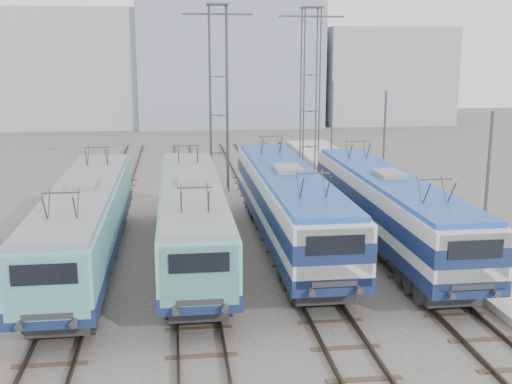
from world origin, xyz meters
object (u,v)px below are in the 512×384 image
object	(u,v)px
locomotive_center_right	(288,201)
mast_mid	(384,154)
locomotive_center_left	(192,214)
mast_front	(486,204)
mast_rear	(332,129)
catenary_tower_west	(219,90)
locomotive_far_right	(389,205)
catenary_tower_east	(310,88)
locomotive_far_left	(85,220)

from	to	relation	value
locomotive_center_right	mast_mid	distance (m)	8.50
locomotive_center_left	mast_front	xyz separation A→B (m)	(10.85, -5.13, 1.35)
mast_front	mast_rear	size ratio (longest dim) A/B	1.00
locomotive_center_right	catenary_tower_west	bearing A→B (deg)	99.45
catenary_tower_west	mast_mid	size ratio (longest dim) A/B	1.71
locomotive_far_right	catenary_tower_east	size ratio (longest dim) A/B	1.45
locomotive_center_left	catenary_tower_west	size ratio (longest dim) A/B	1.43
locomotive_far_left	mast_mid	distance (m)	17.06
mast_mid	catenary_tower_west	bearing A→B (deg)	137.07
catenary_tower_east	catenary_tower_west	bearing A→B (deg)	-162.90
locomotive_center_left	mast_rear	distance (m)	21.81
locomotive_center_right	catenary_tower_west	xyz separation A→B (m)	(-2.25, 13.52, 4.33)
locomotive_center_right	locomotive_far_right	distance (m)	4.63
catenary_tower_west	catenary_tower_east	size ratio (longest dim) A/B	1.00
locomotive_center_left	locomotive_far_right	xyz separation A→B (m)	(9.00, 0.27, 0.07)
catenary_tower_east	mast_front	bearing A→B (deg)	-84.55
catenary_tower_west	locomotive_far_left	bearing A→B (deg)	-113.76
locomotive_center_left	locomotive_center_right	xyz separation A→B (m)	(4.50, 1.34, 0.16)
locomotive_center_left	mast_mid	distance (m)	12.91
locomotive_center_right	locomotive_far_right	world-z (taller)	locomotive_center_right
locomotive_far_right	catenary_tower_west	xyz separation A→B (m)	(-6.75, 14.59, 4.42)
locomotive_far_left	mast_front	bearing A→B (deg)	-16.92
mast_front	locomotive_center_right	bearing A→B (deg)	134.44
locomotive_far_left	mast_mid	world-z (taller)	mast_mid
catenary_tower_east	mast_mid	xyz separation A→B (m)	(2.10, -10.00, -3.14)
locomotive_far_right	mast_mid	world-z (taller)	mast_mid
locomotive_far_left	locomotive_far_right	distance (m)	13.52
locomotive_far_left	catenary_tower_east	size ratio (longest dim) A/B	1.45
locomotive_center_left	mast_front	size ratio (longest dim) A/B	2.46
mast_mid	mast_rear	bearing A→B (deg)	90.00
locomotive_far_left	mast_front	world-z (taller)	mast_front
locomotive_center_right	mast_front	bearing A→B (deg)	-45.56
locomotive_center_right	mast_mid	size ratio (longest dim) A/B	2.59
catenary_tower_east	locomotive_far_right	bearing A→B (deg)	-89.14
locomotive_far_left	mast_rear	bearing A→B (deg)	51.55
catenary_tower_west	mast_mid	bearing A→B (deg)	-42.93
mast_front	mast_mid	size ratio (longest dim) A/B	1.00
locomotive_center_right	mast_rear	bearing A→B (deg)	70.08
catenary_tower_west	catenary_tower_east	world-z (taller)	same
catenary_tower_east	mast_front	world-z (taller)	catenary_tower_east
locomotive_far_left	locomotive_center_right	world-z (taller)	locomotive_center_right
locomotive_far_right	mast_mid	xyz separation A→B (m)	(1.85, 6.59, 1.27)
locomotive_far_left	locomotive_far_right	world-z (taller)	locomotive_far_left
mast_mid	mast_rear	size ratio (longest dim) A/B	1.00
mast_front	mast_mid	xyz separation A→B (m)	(0.00, 12.00, 0.00)
locomotive_center_right	mast_mid	bearing A→B (deg)	41.02
catenary_tower_west	catenary_tower_east	bearing A→B (deg)	17.10
catenary_tower_west	mast_rear	distance (m)	9.99
locomotive_center_left	catenary_tower_west	distance (m)	15.69
catenary_tower_west	mast_rear	xyz separation A→B (m)	(8.60, 4.00, -3.14)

